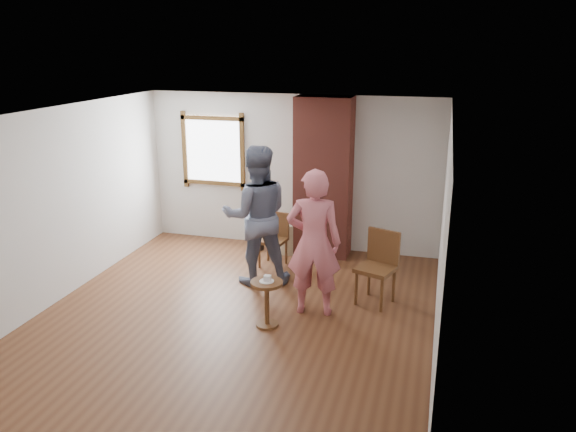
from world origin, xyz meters
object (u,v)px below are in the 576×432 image
(stoneware_crock, at_px, (288,237))
(man, at_px, (256,216))
(dining_chair_right, at_px, (379,263))
(side_table, at_px, (267,296))
(person_pink, at_px, (314,243))
(dining_chair_left, at_px, (275,236))

(stoneware_crock, distance_m, man, 1.51)
(dining_chair_right, xyz_separation_m, side_table, (-1.24, -1.08, -0.15))
(side_table, xyz_separation_m, person_pink, (0.47, 0.53, 0.56))
(dining_chair_right, bearing_deg, side_table, -119.82)
(man, height_order, person_pink, man)
(dining_chair_right, bearing_deg, man, -166.86)
(dining_chair_right, bearing_deg, person_pink, -125.27)
(side_table, bearing_deg, person_pink, 48.40)
(side_table, height_order, person_pink, person_pink)
(man, bearing_deg, dining_chair_right, 150.96)
(dining_chair_right, xyz_separation_m, person_pink, (-0.77, -0.55, 0.41))
(stoneware_crock, height_order, dining_chair_right, dining_chair_right)
(stoneware_crock, distance_m, side_table, 2.61)
(stoneware_crock, xyz_separation_m, person_pink, (0.91, -2.04, 0.71))
(stoneware_crock, relative_size, dining_chair_right, 0.52)
(man, bearing_deg, dining_chair_left, -117.38)
(dining_chair_right, relative_size, side_table, 1.66)
(person_pink, bearing_deg, dining_chair_left, -64.07)
(stoneware_crock, bearing_deg, person_pink, -65.95)
(dining_chair_left, relative_size, man, 0.41)
(man, bearing_deg, side_table, 90.54)
(dining_chair_left, height_order, dining_chair_right, dining_chair_right)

